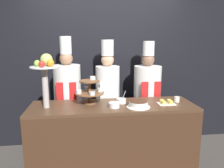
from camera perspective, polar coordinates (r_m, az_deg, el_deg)
wall_back at (r=3.67m, az=-1.70°, el=5.81°), size 10.00×0.06×2.80m
buffet_counter at (r=2.96m, az=0.24°, el=-14.29°), size 2.10×0.63×0.95m
tiered_stand at (r=2.82m, az=-5.85°, el=-1.69°), size 0.37×0.37×0.34m
fruit_pedestal at (r=2.72m, az=-17.02°, el=3.54°), size 0.33×0.33×0.65m
cake_round at (r=2.70m, az=6.91°, el=-5.27°), size 0.29×0.29×0.08m
cup_white at (r=3.03m, az=16.57°, el=-3.85°), size 0.07×0.07×0.07m
cake_square_tray at (r=2.91m, az=14.00°, el=-4.71°), size 0.21×0.18×0.05m
serving_bowl_near at (r=2.67m, az=0.58°, el=-5.50°), size 0.13×0.13×0.17m
serving_bowl_far at (r=2.86m, az=2.45°, el=-4.40°), size 0.12×0.12×0.16m
chef_left at (r=3.35m, az=-11.52°, el=-2.57°), size 0.40×0.40×1.81m
chef_center_left at (r=3.35m, az=-1.15°, el=-2.27°), size 0.36×0.36×1.77m
chef_center_right at (r=3.48m, az=9.15°, el=-2.41°), size 0.42×0.42×1.74m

